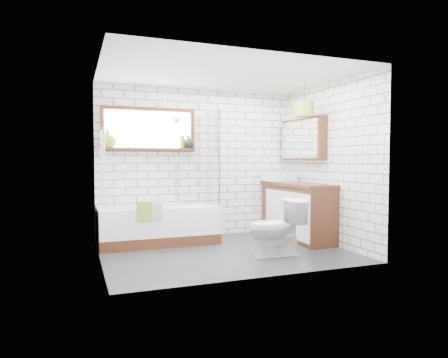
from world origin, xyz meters
name	(u,v)px	position (x,y,z in m)	size (l,w,h in m)	color
floor	(226,252)	(0.00, 0.00, -0.01)	(3.40, 2.60, 0.01)	#242427
ceiling	(226,74)	(0.00, 0.00, 2.50)	(3.40, 2.60, 0.01)	white
wall_back	(198,163)	(0.00, 1.30, 1.25)	(3.40, 0.01, 2.50)	white
wall_front	(268,165)	(0.00, -1.30, 1.25)	(3.40, 0.01, 2.50)	white
wall_left	(99,164)	(-1.70, 0.00, 1.25)	(0.01, 2.60, 2.50)	white
wall_right	(328,164)	(1.70, 0.00, 1.25)	(0.01, 2.60, 2.50)	white
window	(149,129)	(-0.85, 1.26, 1.80)	(1.52, 0.16, 0.68)	#3B1B10
towel_radiator	(103,168)	(-1.66, 0.00, 1.20)	(0.06, 0.52, 1.00)	white
mirror_cabinet	(303,140)	(1.62, 0.60, 1.65)	(0.16, 1.20, 0.70)	#3B1B10
shower_riser	(176,157)	(-0.40, 1.26, 1.35)	(0.02, 0.02, 1.30)	silver
bathtub	(158,225)	(-0.78, 0.90, 0.29)	(1.81, 0.80, 0.59)	white
shower_screen	(212,158)	(0.10, 0.90, 1.34)	(0.02, 0.72, 1.50)	white
towel_green	(144,211)	(-1.06, 0.50, 0.57)	(0.20, 0.06, 0.28)	olive
towel_beige	(156,211)	(-0.89, 0.50, 0.57)	(0.18, 0.05, 0.24)	tan
vanity	(296,211)	(1.44, 0.47, 0.47)	(0.53, 1.63, 0.93)	#3B1B10
basin	(279,177)	(1.38, 0.97, 1.01)	(0.49, 0.43, 0.14)	white
tap	(287,173)	(1.54, 0.97, 1.06)	(0.03, 0.03, 0.16)	silver
toilet	(276,227)	(0.56, -0.45, 0.39)	(0.77, 0.44, 0.78)	white
vase_olive	(108,140)	(-1.50, 1.23, 1.62)	(0.27, 0.27, 0.28)	olive
vase_dark	(188,143)	(-0.20, 1.23, 1.59)	(0.21, 0.21, 0.21)	black
bottle	(182,143)	(-0.30, 1.23, 1.59)	(0.07, 0.07, 0.21)	olive
pendant	(304,109)	(1.40, 0.21, 2.10)	(0.30, 0.30, 0.22)	olive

